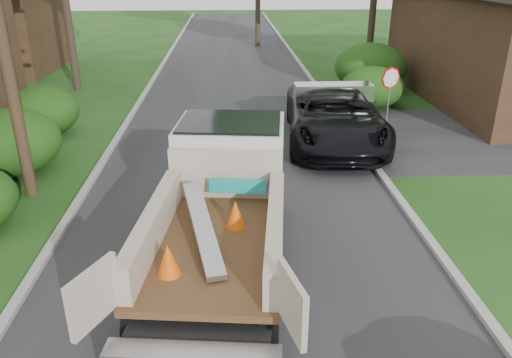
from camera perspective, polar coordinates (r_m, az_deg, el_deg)
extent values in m
plane|color=#174112|center=(9.24, -1.19, -14.15)|extent=(120.00, 120.00, 0.00)
cube|color=#28282B|center=(18.21, -2.36, 5.48)|extent=(8.00, 90.00, 0.02)
cube|color=#9E9E99|center=(18.60, -15.15, 5.23)|extent=(0.20, 90.00, 0.12)
cube|color=#9E9E99|center=(18.70, 10.36, 5.77)|extent=(0.20, 90.00, 0.12)
cylinder|color=slate|center=(17.80, 14.77, 7.64)|extent=(0.06, 0.06, 2.00)
cylinder|color=#B20A0A|center=(17.55, 15.15, 11.09)|extent=(0.71, 0.32, 0.76)
ellipsoid|color=#15440F|center=(15.88, -26.38, 3.78)|extent=(2.86, 2.86, 1.87)
ellipsoid|color=#15440F|center=(19.13, -23.40, 7.09)|extent=(2.60, 2.60, 1.70)
ellipsoid|color=#15440F|center=(21.72, 13.18, 10.18)|extent=(2.60, 2.60, 1.70)
ellipsoid|color=#15440F|center=(24.68, 12.96, 12.37)|extent=(3.38, 3.38, 2.21)
cylinder|color=black|center=(11.59, -7.88, -3.20)|extent=(0.42, 0.98, 0.95)
cylinder|color=black|center=(11.38, 2.15, -3.49)|extent=(0.42, 0.98, 0.95)
cylinder|color=black|center=(8.29, -13.17, -15.78)|extent=(0.42, 0.98, 0.95)
cylinder|color=black|center=(8.01, 1.45, -16.71)|extent=(0.42, 0.98, 0.95)
cube|color=black|center=(9.70, -4.12, -7.50)|extent=(2.81, 6.35, 0.25)
cube|color=silver|center=(11.28, -2.86, 2.43)|extent=(2.54, 2.16, 1.64)
cube|color=black|center=(11.08, -2.92, 5.25)|extent=(2.36, 1.99, 0.58)
cube|color=#472D19|center=(8.86, -4.79, -7.74)|extent=(2.75, 4.06, 0.13)
cube|color=beige|center=(10.28, -3.48, 0.58)|extent=(2.33, 0.37, 1.06)
cube|color=beige|center=(8.88, -11.70, -5.35)|extent=(0.67, 3.61, 0.64)
cube|color=beige|center=(8.59, 2.18, -5.86)|extent=(0.67, 3.61, 0.64)
cube|color=beige|center=(7.20, -18.06, -12.60)|extent=(0.50, 0.89, 0.85)
cube|color=beige|center=(6.76, 4.09, -13.97)|extent=(0.31, 0.95, 0.85)
cube|color=silver|center=(8.80, -6.15, -5.32)|extent=(0.86, 2.75, 0.49)
cone|color=#F2590A|center=(7.99, -10.00, -9.07)|extent=(0.42, 0.42, 0.53)
cone|color=#F2590A|center=(9.21, -2.36, -4.02)|extent=(0.42, 0.42, 0.53)
cube|color=#148C84|center=(10.07, -2.13, -0.82)|extent=(1.17, 0.24, 0.30)
imported|color=black|center=(17.05, 8.97, 7.19)|extent=(3.67, 6.92, 1.85)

